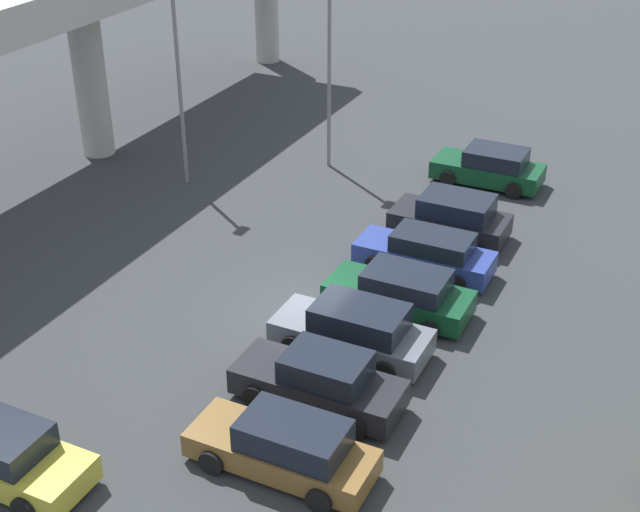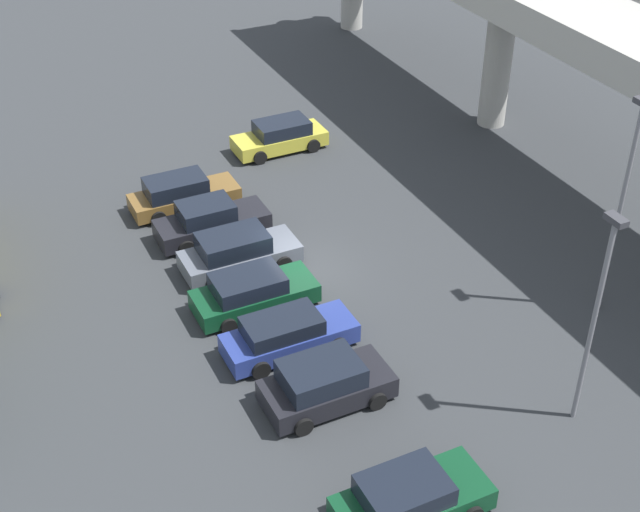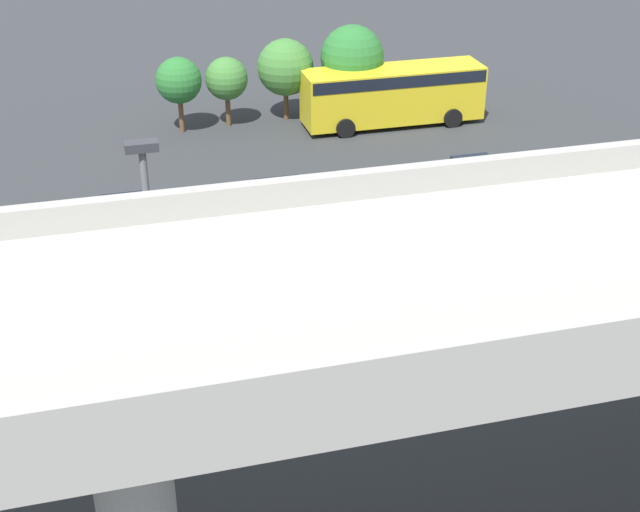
% 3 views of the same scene
% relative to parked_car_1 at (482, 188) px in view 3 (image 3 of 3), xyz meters
% --- Properties ---
extents(ground_plane, '(102.62, 102.62, 0.00)m').
position_rel_parked_car_1_xyz_m(ground_plane, '(6.78, 2.73, -0.75)').
color(ground_plane, '#2D3033').
extents(highway_overpass, '(49.32, 6.26, 8.44)m').
position_rel_parked_car_1_xyz_m(highway_overpass, '(6.78, 17.40, 6.08)').
color(highway_overpass, '#9E9B93').
rests_on(highway_overpass, ground_plane).
extents(parked_car_1, '(2.00, 4.82, 1.58)m').
position_rel_parked_car_1_xyz_m(parked_car_1, '(0.00, 0.00, 0.00)').
color(parked_car_1, brown).
rests_on(parked_car_1, ground_plane).
extents(parked_car_2, '(2.06, 4.77, 1.67)m').
position_rel_parked_car_1_xyz_m(parked_car_2, '(2.75, 0.37, 0.03)').
color(parked_car_2, black).
rests_on(parked_car_2, ground_plane).
extents(parked_car_3, '(2.16, 4.76, 1.66)m').
position_rel_parked_car_1_xyz_m(parked_car_3, '(5.44, 0.55, 0.04)').
color(parked_car_3, '#515660').
rests_on(parked_car_3, ground_plane).
extents(parked_car_4, '(2.16, 4.68, 1.54)m').
position_rel_parked_car_1_xyz_m(parked_car_4, '(8.12, 0.09, -0.01)').
color(parked_car_4, '#0C381E').
rests_on(parked_car_4, ground_plane).
extents(parked_car_5, '(1.99, 4.79, 1.52)m').
position_rel_parked_car_1_xyz_m(parked_car_5, '(10.98, 0.26, -0.01)').
color(parked_car_5, navy).
rests_on(parked_car_5, ground_plane).
extents(parked_car_6, '(2.26, 4.32, 1.68)m').
position_rel_parked_car_1_xyz_m(parked_car_6, '(13.89, 0.31, 0.06)').
color(parked_car_6, black).
rests_on(parked_car_6, ground_plane).
extents(shuttle_bus, '(8.82, 2.61, 2.82)m').
position_rel_parked_car_1_xyz_m(shuttle_bus, '(0.42, -9.81, 0.94)').
color(shuttle_bus, gold).
rests_on(shuttle_bus, ground_plane).
extents(lamp_post_near_aisle, '(0.70, 0.35, 8.55)m').
position_rel_parked_car_1_xyz_m(lamp_post_near_aisle, '(13.76, 11.99, 4.23)').
color(lamp_post_near_aisle, slate).
rests_on(lamp_post_near_aisle, ground_plane).
extents(tree_front_left, '(3.11, 3.11, 4.64)m').
position_rel_parked_car_1_xyz_m(tree_front_left, '(2.07, -11.29, 2.33)').
color(tree_front_left, brown).
rests_on(tree_front_left, ground_plane).
extents(tree_front_centre, '(2.77, 2.77, 4.03)m').
position_rel_parked_car_1_xyz_m(tree_front_centre, '(5.29, -11.89, 1.89)').
color(tree_front_centre, brown).
rests_on(tree_front_centre, ground_plane).
extents(tree_front_right, '(2.06, 2.06, 3.40)m').
position_rel_parked_car_1_xyz_m(tree_front_right, '(8.25, -11.70, 1.61)').
color(tree_front_right, brown).
rests_on(tree_front_right, ground_plane).
extents(tree_front_far_right, '(2.18, 2.18, 3.65)m').
position_rel_parked_car_1_xyz_m(tree_front_far_right, '(10.57, -11.39, 1.80)').
color(tree_front_far_right, brown).
rests_on(tree_front_far_right, ground_plane).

